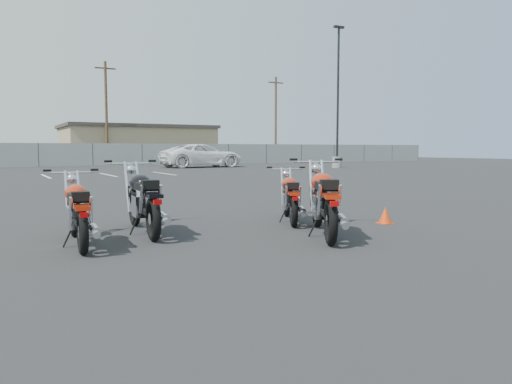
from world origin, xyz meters
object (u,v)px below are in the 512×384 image
motorcycle_third_red (291,197)px  motorcycle_rear_red (324,201)px  motorcycle_front_red (78,212)px  motorcycle_second_black (144,201)px  white_van (202,149)px

motorcycle_third_red → motorcycle_rear_red: bearing=-102.9°
motorcycle_front_red → motorcycle_third_red: size_ratio=1.08×
motorcycle_front_red → motorcycle_second_black: motorcycle_second_black is taller
motorcycle_second_black → white_van: 29.12m
white_van → motorcycle_second_black: bearing=152.7°
motorcycle_second_black → motorcycle_third_red: bearing=-1.0°
motorcycle_rear_red → white_van: (9.52, 28.13, 0.81)m
motorcycle_second_black → motorcycle_rear_red: 2.84m
motorcycle_front_red → white_van: (12.97, 27.12, 0.87)m
motorcycle_front_red → motorcycle_third_red: (3.80, 0.50, -0.02)m
motorcycle_second_black → motorcycle_rear_red: bearing=-33.3°
motorcycle_rear_red → motorcycle_front_red: bearing=163.7°
motorcycle_third_red → motorcycle_rear_red: (-0.35, -1.51, 0.09)m
white_van → motorcycle_third_red: bearing=157.8°
white_van → motorcycle_rear_red: bearing=158.1°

